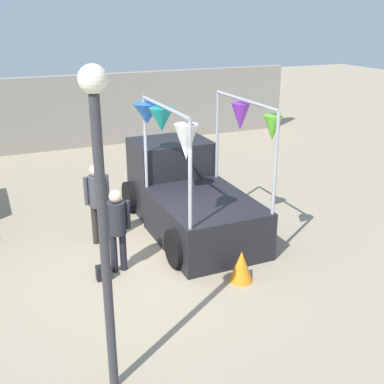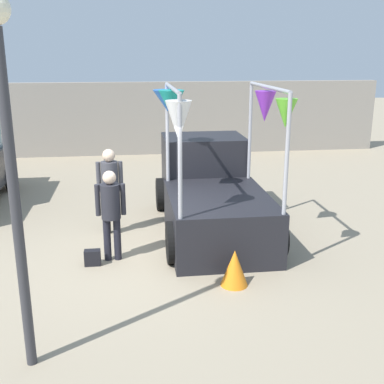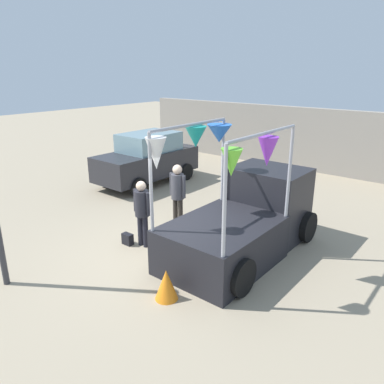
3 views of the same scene
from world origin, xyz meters
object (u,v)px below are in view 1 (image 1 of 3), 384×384
(vendor_truck, at_px, (185,190))
(folded_kite_bundle_tangerine, at_px, (241,266))
(person_customer, at_px, (117,223))
(person_vendor, at_px, (97,196))
(handbag, at_px, (104,272))
(street_lamp, at_px, (101,196))

(vendor_truck, distance_m, folded_kite_bundle_tangerine, 2.79)
(vendor_truck, xyz_separation_m, person_customer, (-2.00, -1.46, 0.14))
(vendor_truck, height_order, folded_kite_bundle_tangerine, vendor_truck)
(vendor_truck, relative_size, person_vendor, 2.30)
(handbag, distance_m, folded_kite_bundle_tangerine, 2.55)
(person_customer, xyz_separation_m, handbag, (-0.35, -0.20, -0.85))
(street_lamp, bearing_deg, person_vendor, 78.87)
(folded_kite_bundle_tangerine, bearing_deg, person_customer, 147.08)
(person_vendor, xyz_separation_m, folded_kite_bundle_tangerine, (2.01, -2.61, -0.78))
(person_customer, xyz_separation_m, person_vendor, (-0.05, 1.34, 0.08))
(vendor_truck, height_order, street_lamp, street_lamp)
(person_vendor, distance_m, folded_kite_bundle_tangerine, 3.38)
(person_customer, distance_m, folded_kite_bundle_tangerine, 2.43)
(person_customer, bearing_deg, vendor_truck, 36.20)
(vendor_truck, relative_size, handbag, 14.50)
(handbag, bearing_deg, person_customer, 29.74)
(person_customer, bearing_deg, street_lamp, -106.92)
(person_customer, distance_m, street_lamp, 3.51)
(person_customer, bearing_deg, person_vendor, 92.24)
(street_lamp, bearing_deg, vendor_truck, 56.68)
(vendor_truck, bearing_deg, handbag, -144.70)
(person_vendor, xyz_separation_m, street_lamp, (-0.84, -4.28, 1.63))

